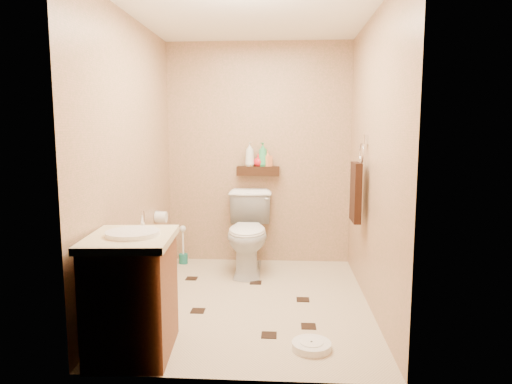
{
  "coord_description": "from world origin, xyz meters",
  "views": [
    {
      "loc": [
        0.28,
        -3.75,
        1.46
      ],
      "look_at": [
        0.03,
        0.25,
        0.91
      ],
      "focal_mm": 32.0,
      "sensor_mm": 36.0,
      "label": 1
    }
  ],
  "objects": [
    {
      "name": "toilet_brush",
      "position": [
        -0.82,
        1.07,
        0.15
      ],
      "size": [
        0.1,
        0.1,
        0.43
      ],
      "color": "#1A695D",
      "rests_on": "ground"
    },
    {
      "name": "toilet",
      "position": [
        -0.08,
        0.83,
        0.41
      ],
      "size": [
        0.48,
        0.82,
        0.82
      ],
      "primitive_type": "imported",
      "rotation": [
        0.0,
        0.0,
        0.02
      ],
      "color": "white",
      "rests_on": "ground"
    },
    {
      "name": "wall_back",
      "position": [
        0.0,
        1.25,
        1.2
      ],
      "size": [
        2.0,
        0.04,
        2.4
      ],
      "primitive_type": "cube",
      "color": "tan",
      "rests_on": "ground"
    },
    {
      "name": "ceiling",
      "position": [
        0.0,
        0.0,
        2.4
      ],
      "size": [
        2.0,
        2.5,
        0.02
      ],
      "primitive_type": "cube",
      "color": "white",
      "rests_on": "wall_back"
    },
    {
      "name": "wall_right",
      "position": [
        1.0,
        0.0,
        1.2
      ],
      "size": [
        0.04,
        2.5,
        2.4
      ],
      "primitive_type": "cube",
      "color": "tan",
      "rests_on": "ground"
    },
    {
      "name": "wall_left",
      "position": [
        -1.0,
        0.0,
        1.2
      ],
      "size": [
        0.04,
        2.5,
        2.4
      ],
      "primitive_type": "cube",
      "color": "tan",
      "rests_on": "ground"
    },
    {
      "name": "toilet_paper",
      "position": [
        -0.94,
        0.65,
        0.6
      ],
      "size": [
        0.12,
        0.11,
        0.12
      ],
      "color": "white",
      "rests_on": "wall_left"
    },
    {
      "name": "vanity",
      "position": [
        -0.7,
        -0.95,
        0.41
      ],
      "size": [
        0.58,
        0.69,
        0.92
      ],
      "rotation": [
        0.0,
        0.0,
        0.08
      ],
      "color": "brown",
      "rests_on": "ground"
    },
    {
      "name": "bottle_e",
      "position": [
        0.1,
        1.17,
        1.16
      ],
      "size": [
        0.11,
        0.11,
        0.17
      ],
      "primitive_type": "imported",
      "rotation": [
        0.0,
        0.0,
        3.94
      ],
      "color": "#FF9154",
      "rests_on": "wall_shelf"
    },
    {
      "name": "bottle_d",
      "position": [
        0.05,
        1.17,
        1.2
      ],
      "size": [
        0.13,
        0.13,
        0.26
      ],
      "primitive_type": "imported",
      "rotation": [
        0.0,
        0.0,
        5.79
      ],
      "color": "#38AA63",
      "rests_on": "wall_shelf"
    },
    {
      "name": "floor_accents",
      "position": [
        0.02,
        -0.05,
        0.0
      ],
      "size": [
        1.21,
        1.32,
        0.01
      ],
      "color": "black",
      "rests_on": "ground"
    },
    {
      "name": "bottle_a",
      "position": [
        -0.09,
        1.17,
        1.2
      ],
      "size": [
        0.13,
        0.13,
        0.26
      ],
      "primitive_type": "imported",
      "rotation": [
        0.0,
        0.0,
        0.33
      ],
      "color": "silver",
      "rests_on": "wall_shelf"
    },
    {
      "name": "bathroom_scale",
      "position": [
        0.48,
        -0.84,
        0.03
      ],
      "size": [
        0.31,
        0.31,
        0.05
      ],
      "rotation": [
        0.0,
        0.0,
        -0.21
      ],
      "color": "white",
      "rests_on": "ground"
    },
    {
      "name": "towel_ring",
      "position": [
        0.91,
        0.25,
        0.95
      ],
      "size": [
        0.12,
        0.3,
        0.76
      ],
      "color": "silver",
      "rests_on": "wall_right"
    },
    {
      "name": "bottle_c",
      "position": [
        0.0,
        1.17,
        1.14
      ],
      "size": [
        0.14,
        0.14,
        0.13
      ],
      "primitive_type": "imported",
      "rotation": [
        0.0,
        0.0,
        5.27
      ],
      "color": "red",
      "rests_on": "wall_shelf"
    },
    {
      "name": "bottle_b",
      "position": [
        -0.09,
        1.17,
        1.14
      ],
      "size": [
        0.09,
        0.09,
        0.15
      ],
      "primitive_type": "imported",
      "rotation": [
        0.0,
        0.0,
        2.64
      ],
      "color": "#FCA735",
      "rests_on": "wall_shelf"
    },
    {
      "name": "wall_front",
      "position": [
        0.0,
        -1.25,
        1.2
      ],
      "size": [
        2.0,
        0.04,
        2.4
      ],
      "primitive_type": "cube",
      "color": "tan",
      "rests_on": "ground"
    },
    {
      "name": "ground",
      "position": [
        0.0,
        0.0,
        0.0
      ],
      "size": [
        2.5,
        2.5,
        0.0
      ],
      "primitive_type": "plane",
      "color": "beige",
      "rests_on": "ground"
    },
    {
      "name": "wall_shelf",
      "position": [
        0.0,
        1.17,
        1.02
      ],
      "size": [
        0.46,
        0.14,
        0.1
      ],
      "primitive_type": "cube",
      "color": "#351B0E",
      "rests_on": "wall_back"
    }
  ]
}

